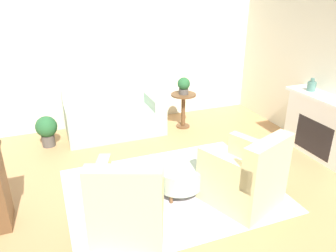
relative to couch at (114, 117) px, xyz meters
The scene contains 12 objects.
ground_plane 2.30m from the couch, 82.23° to the right, with size 16.00×16.00×0.00m, color #AD7F51.
wall_back 1.26m from the couch, 62.75° to the left, with size 9.59×0.12×2.80m.
rug 2.30m from the couch, 82.23° to the right, with size 2.90×2.21×0.01m.
couch is the anchor object (origin of this frame).
armchair_left 2.90m from the couch, 99.37° to the right, with size 1.06×1.11×1.01m.
armchair_right 3.06m from the couch, 69.17° to the right, with size 1.06×1.11×1.01m.
ottoman_table 2.36m from the couch, 80.68° to the right, with size 0.66×0.66×0.40m.
side_table 1.38m from the couch, ahead, with size 0.50×0.50×0.70m.
fireplace 3.73m from the couch, 35.69° to the right, with size 0.44×1.49×1.04m.
vase_mantel_near 3.59m from the couch, 30.76° to the right, with size 0.14×0.14×0.22m.
potted_plant_on_side_table 1.48m from the couch, ahead, with size 0.25×0.25×0.33m.
potted_plant_floor 1.26m from the couch, behind, with size 0.38×0.38×0.56m.
Camera 1 is at (-1.46, -3.63, 2.68)m, focal length 35.00 mm.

